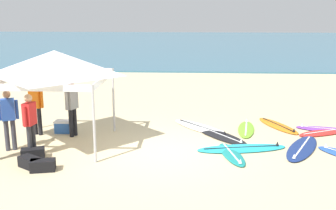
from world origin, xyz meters
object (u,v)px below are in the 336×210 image
object	(u,v)px
person_blue	(9,116)
gear_bag_near_tent	(33,153)
surfboard_white	(202,128)
surfboard_orange	(278,126)
surfboard_red	(326,132)
gear_bag_on_sand	(43,165)
surfboard_lime	(246,129)
person_orange	(36,104)
surfboard_navy	(302,148)
cooler_box	(63,127)
person_grey	(72,105)
surfboard_purple	(331,130)
person_red	(30,121)
surfboard_teal	(232,154)
gear_bag_by_pole	(30,162)
canopy_tent	(55,63)
surfboard_black	(219,135)

from	to	relation	value
person_blue	gear_bag_near_tent	world-z (taller)	person_blue
surfboard_white	surfboard_orange	bearing A→B (deg)	8.63
surfboard_red	surfboard_white	size ratio (longest dim) A/B	0.90
gear_bag_on_sand	surfboard_lime	bearing A→B (deg)	34.03
surfboard_red	person_orange	bearing A→B (deg)	-175.96
surfboard_orange	person_blue	distance (m)	8.47
surfboard_navy	surfboard_orange	size ratio (longest dim) A/B	1.19
gear_bag_near_tent	cooler_box	bearing A→B (deg)	87.18
gear_bag_on_sand	person_grey	bearing A→B (deg)	90.23
person_grey	surfboard_orange	bearing A→B (deg)	11.60
surfboard_purple	person_red	size ratio (longest dim) A/B	1.33
surfboard_teal	person_grey	size ratio (longest dim) A/B	1.10
person_grey	person_red	xyz separation A→B (m)	(-0.63, -1.77, 0.00)
surfboard_white	gear_bag_near_tent	distance (m)	5.41
gear_bag_on_sand	surfboard_orange	bearing A→B (deg)	32.12
surfboard_purple	gear_bag_by_pole	xyz separation A→B (m)	(-8.57, -3.56, 0.10)
surfboard_purple	person_red	xyz separation A→B (m)	(-8.82, -2.74, 0.95)
surfboard_orange	surfboard_navy	bearing A→B (deg)	-84.26
canopy_tent	gear_bag_on_sand	xyz separation A→B (m)	(0.19, -1.99, -2.25)
surfboard_teal	person_grey	world-z (taller)	person_grey
surfboard_red	person_orange	distance (m)	9.20
surfboard_navy	person_blue	distance (m)	8.27
gear_bag_on_sand	surfboard_red	bearing A→B (deg)	23.77
surfboard_black	gear_bag_by_pole	distance (m)	5.68
surfboard_navy	person_grey	size ratio (longest dim) A/B	1.46
surfboard_black	surfboard_white	bearing A→B (deg)	126.13
gear_bag_near_tent	gear_bag_by_pole	distance (m)	0.65
canopy_tent	gear_bag_near_tent	distance (m)	2.56
surfboard_teal	gear_bag_by_pole	bearing A→B (deg)	-167.70
canopy_tent	surfboard_purple	world-z (taller)	canopy_tent
surfboard_white	canopy_tent	bearing A→B (deg)	-157.40
person_blue	gear_bag_by_pole	size ratio (longest dim) A/B	2.85
surfboard_purple	person_red	distance (m)	9.29
surfboard_navy	surfboard_white	size ratio (longest dim) A/B	1.06
surfboard_red	cooler_box	world-z (taller)	cooler_box
canopy_tent	person_blue	world-z (taller)	canopy_tent
person_grey	surfboard_lime	bearing A→B (deg)	9.40
cooler_box	surfboard_lime	bearing A→B (deg)	5.48
surfboard_red	canopy_tent	bearing A→B (deg)	-169.44
person_orange	surfboard_navy	bearing A→B (deg)	-6.80
canopy_tent	surfboard_purple	bearing A→B (deg)	11.82
surfboard_orange	person_red	xyz separation A→B (m)	(-7.21, -3.12, 0.95)
surfboard_red	person_grey	world-z (taller)	person_grey
surfboard_orange	person_grey	world-z (taller)	person_grey
surfboard_teal	gear_bag_near_tent	bearing A→B (deg)	-174.69
canopy_tent	gear_bag_on_sand	world-z (taller)	canopy_tent
surfboard_teal	person_orange	bearing A→B (deg)	165.22
surfboard_navy	surfboard_black	size ratio (longest dim) A/B	1.09
surfboard_navy	gear_bag_by_pole	distance (m)	7.39
person_grey	person_red	world-z (taller)	same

